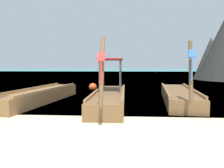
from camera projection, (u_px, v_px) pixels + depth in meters
The scene contains 6 objects.
ground at pixel (100, 136), 5.19m from camera, with size 120.00×120.00×0.00m, color beige.
sea_water at pixel (125, 71), 66.89m from camera, with size 120.00×120.00×0.00m, color teal.
longtail_boat_green_ribbon at pixel (41, 96), 10.02m from camera, with size 1.78×6.54×2.57m.
longtail_boat_red_ribbon at pixel (110, 97), 9.31m from camera, with size 1.26×6.48×2.48m.
longtail_boat_blue_ribbon at pixel (178, 95), 10.32m from camera, with size 2.00×6.83×2.47m.
mooring_buoy_near at pixel (93, 87), 14.45m from camera, with size 0.51×0.51×0.51m.
Camera 1 is at (0.63, -5.04, 1.66)m, focal length 35.31 mm.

